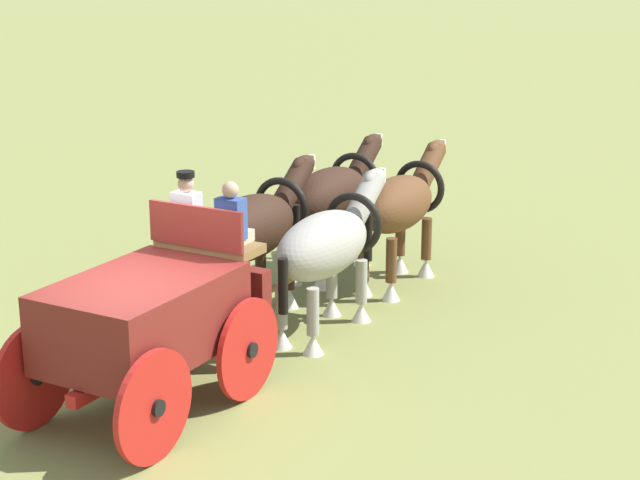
% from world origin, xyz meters
% --- Properties ---
extents(ground_plane, '(220.00, 220.00, 0.00)m').
position_xyz_m(ground_plane, '(0.00, 0.00, 0.00)').
color(ground_plane, olive).
extents(show_wagon, '(5.48, 2.88, 2.77)m').
position_xyz_m(show_wagon, '(0.16, 0.06, 1.22)').
color(show_wagon, maroon).
rests_on(show_wagon, ground).
extents(draft_horse_rear_near, '(3.14, 1.66, 2.30)m').
position_xyz_m(draft_horse_rear_near, '(3.13, 1.81, 1.43)').
color(draft_horse_rear_near, '#331E14').
rests_on(draft_horse_rear_near, ground).
extents(draft_horse_rear_off, '(3.14, 1.63, 2.21)m').
position_xyz_m(draft_horse_rear_off, '(3.57, 0.59, 1.35)').
color(draft_horse_rear_off, '#9E998E').
rests_on(draft_horse_rear_off, ground).
extents(draft_horse_lead_near, '(3.14, 1.66, 2.25)m').
position_xyz_m(draft_horse_lead_near, '(5.58, 2.69, 1.38)').
color(draft_horse_lead_near, '#331E14').
rests_on(draft_horse_lead_near, ground).
extents(draft_horse_lead_off, '(3.03, 1.57, 2.26)m').
position_xyz_m(draft_horse_lead_off, '(6.02, 1.47, 1.39)').
color(draft_horse_lead_off, brown).
rests_on(draft_horse_lead_off, ground).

